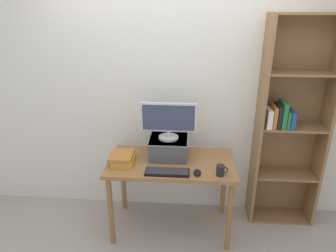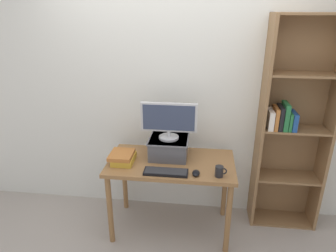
# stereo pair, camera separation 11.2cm
# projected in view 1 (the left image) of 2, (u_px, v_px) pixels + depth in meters

# --- Properties ---
(ground_plane) EXTENTS (12.00, 12.00, 0.00)m
(ground_plane) POSITION_uv_depth(u_px,v_px,m) (171.00, 226.00, 3.05)
(ground_plane) COLOR #9E9389
(back_wall) EXTENTS (7.00, 0.08, 2.60)m
(back_wall) POSITION_uv_depth(u_px,v_px,m) (174.00, 92.00, 2.97)
(back_wall) COLOR silver
(back_wall) RESTS_ON ground_plane
(desk) EXTENTS (1.17, 0.63, 0.75)m
(desk) POSITION_uv_depth(u_px,v_px,m) (171.00, 171.00, 2.81)
(desk) COLOR olive
(desk) RESTS_ON ground_plane
(bookshelf_unit) EXTENTS (0.64, 0.28, 2.04)m
(bookshelf_unit) POSITION_uv_depth(u_px,v_px,m) (289.00, 125.00, 2.85)
(bookshelf_unit) COLOR olive
(bookshelf_unit) RESTS_ON ground_plane
(riser_box) EXTENTS (0.37, 0.35, 0.18)m
(riser_box) POSITION_uv_depth(u_px,v_px,m) (169.00, 147.00, 2.84)
(riser_box) COLOR #515156
(riser_box) RESTS_ON desk
(computer_monitor) EXTENTS (0.52, 0.19, 0.35)m
(computer_monitor) POSITION_uv_depth(u_px,v_px,m) (169.00, 120.00, 2.74)
(computer_monitor) COLOR #B7B7BA
(computer_monitor) RESTS_ON riser_box
(keyboard) EXTENTS (0.38, 0.13, 0.02)m
(keyboard) POSITION_uv_depth(u_px,v_px,m) (167.00, 172.00, 2.57)
(keyboard) COLOR black
(keyboard) RESTS_ON desk
(computer_mouse) EXTENTS (0.06, 0.10, 0.04)m
(computer_mouse) POSITION_uv_depth(u_px,v_px,m) (197.00, 172.00, 2.55)
(computer_mouse) COLOR black
(computer_mouse) RESTS_ON desk
(book_stack) EXTENTS (0.21, 0.25, 0.09)m
(book_stack) POSITION_uv_depth(u_px,v_px,m) (123.00, 158.00, 2.73)
(book_stack) COLOR gold
(book_stack) RESTS_ON desk
(coffee_mug) EXTENTS (0.10, 0.07, 0.09)m
(coffee_mug) POSITION_uv_depth(u_px,v_px,m) (221.00, 170.00, 2.53)
(coffee_mug) COLOR black
(coffee_mug) RESTS_ON desk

